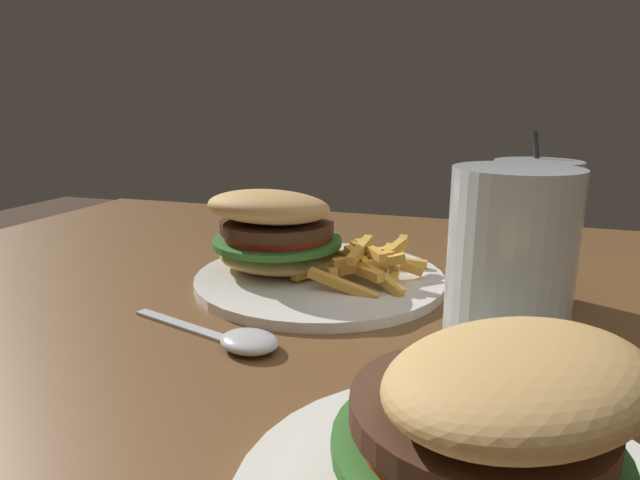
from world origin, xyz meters
TOP-DOWN VIEW (x-y plane):
  - meal_plate_near at (0.10, -0.21)m, footprint 0.27×0.27m
  - beer_glass at (-0.11, -0.06)m, footprint 0.09×0.09m
  - juice_glass at (-0.14, -0.22)m, footprint 0.08×0.08m
  - spoon at (0.08, -0.04)m, footprint 0.16×0.07m
  - meal_plate_far at (-0.10, 0.10)m, footprint 0.23×0.23m

SIDE VIEW (x-z plane):
  - spoon at x=0.08m, z-range 0.74..0.75m
  - meal_plate_near at x=0.10m, z-range 0.72..0.83m
  - meal_plate_far at x=-0.10m, z-range 0.72..0.83m
  - juice_glass at x=-0.14m, z-range 0.72..0.88m
  - beer_glass at x=-0.11m, z-range 0.73..0.88m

